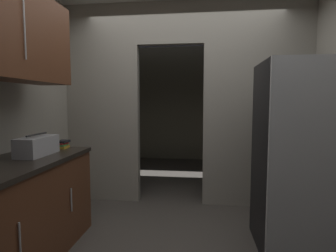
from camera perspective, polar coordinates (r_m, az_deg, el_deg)
The scene contains 7 objects.
kitchen_partition at distance 3.62m, azimuth 4.09°, elevation 5.64°, with size 3.22×0.12×2.66m.
adjoining_room_shell at distance 5.57m, azimuth 4.64°, elevation 4.67°, with size 3.22×2.91×2.66m.
refrigerator at distance 2.78m, azimuth 27.20°, elevation -5.97°, with size 0.85×0.76×1.73m.
lower_cabinet_run at distance 2.64m, azimuth -29.88°, elevation -16.13°, with size 0.67×1.64×0.88m.
upper_cabinet_counterside at distance 2.54m, azimuth -31.42°, elevation 16.85°, with size 0.36×1.48×0.75m.
boombox at distance 2.75m, azimuth -25.83°, elevation -3.78°, with size 0.21×0.42×0.20m.
book_stack at distance 3.07m, azimuth -21.36°, elevation -3.60°, with size 0.13×0.15×0.08m.
Camera 1 is at (0.24, -2.30, 1.37)m, focal length 29.01 mm.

